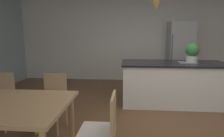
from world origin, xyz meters
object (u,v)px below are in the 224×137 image
chair_far_right (52,100)px  kitchen_island (173,83)px  chair_kitchen_end (101,130)px  potted_plant_on_island (192,53)px  chair_far_left (0,99)px  refrigerator (180,53)px

chair_far_right → kitchen_island: bearing=31.2°
chair_kitchen_end → potted_plant_on_island: bearing=53.4°
chair_far_left → potted_plant_on_island: bearing=21.0°
chair_far_right → kitchen_island: size_ratio=0.40×
chair_far_left → refrigerator: 4.74m
chair_far_right → potted_plant_on_island: (2.51, 1.30, 0.64)m
chair_far_right → kitchen_island: (2.15, 1.30, -0.01)m
chair_far_right → potted_plant_on_island: potted_plant_on_island is taller
potted_plant_on_island → refrigerator: bearing=82.7°
chair_far_right → chair_kitchen_end: (0.89, -0.88, 0.00)m
potted_plant_on_island → kitchen_island: bearing=180.0°
chair_far_right → refrigerator: bearing=48.1°
chair_kitchen_end → refrigerator: size_ratio=0.47×
chair_far_left → chair_far_right: size_ratio=1.00×
chair_far_right → kitchen_island: kitchen_island is taller
refrigerator → potted_plant_on_island: bearing=-97.3°
chair_far_left → kitchen_island: size_ratio=0.40×
chair_kitchen_end → refrigerator: refrigerator is taller
chair_far_left → refrigerator: (3.60, 3.04, 0.45)m
chair_far_right → potted_plant_on_island: bearing=27.4°
chair_kitchen_end → kitchen_island: (1.26, 2.18, -0.01)m
chair_far_left → kitchen_island: kitchen_island is taller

